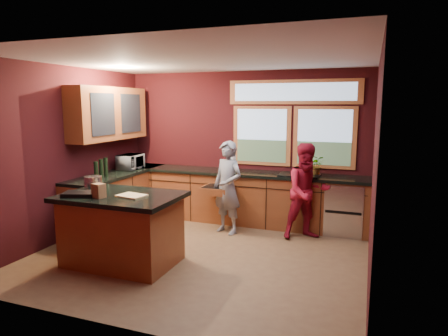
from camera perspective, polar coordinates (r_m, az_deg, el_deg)
The scene contains 14 objects.
floor at distance 5.83m, azimuth -3.41°, elevation -12.17°, with size 4.50×4.50×0.00m, color brown.
room_shell at distance 5.99m, azimuth -7.59°, elevation 6.02°, with size 4.52×4.02×2.71m.
back_counter at distance 7.15m, azimuth 3.50°, elevation -4.23°, with size 4.50×0.64×0.93m.
left_counter at distance 7.33m, azimuth -14.85°, elevation -4.18°, with size 0.64×2.30×0.93m.
island at distance 5.53m, azimuth -14.35°, elevation -8.39°, with size 1.55×1.05×0.95m.
person_grey at distance 6.54m, azimuth 0.53°, elevation -2.81°, with size 0.56×0.37×1.53m, color slate.
person_red at distance 6.40m, azimuth 11.81°, elevation -3.31°, with size 0.74×0.58×1.52m, color maroon.
microwave at distance 7.51m, azimuth -13.21°, elevation 0.86°, with size 0.49×0.33×0.27m, color #999999.
potted_plant at distance 6.85m, azimuth 12.99°, elevation 0.35°, with size 0.30×0.26×0.33m, color #999999.
paper_towel at distance 7.13m, azimuth 1.24°, elevation 0.70°, with size 0.12×0.12×0.28m, color silver.
cutting_board at distance 5.26m, azimuth -13.06°, elevation -3.87°, with size 0.35×0.25×0.02m, color tan.
stock_pot at distance 5.84m, azimuth -18.19°, elevation -2.01°, with size 0.24×0.24×0.18m, color silver.
paper_bag at distance 5.28m, azimuth -17.46°, elevation -3.11°, with size 0.15×0.12×0.18m, color brown.
black_tray at distance 5.48m, azimuth -19.92°, elevation -3.49°, with size 0.40×0.28×0.05m, color black.
Camera 1 is at (2.19, -4.97, 2.12)m, focal length 32.00 mm.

